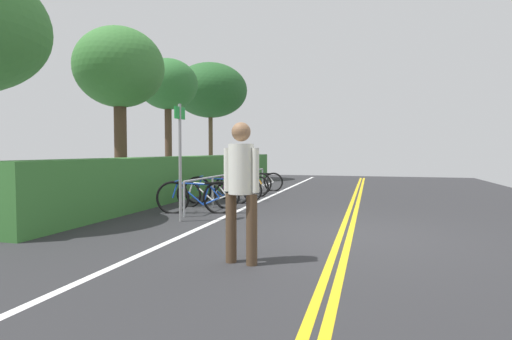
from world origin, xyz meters
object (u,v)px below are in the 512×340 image
object	(u,v)px
bicycle_3	(237,189)
bicycle_0	(196,197)
bicycle_1	(208,195)
pedestrian	(241,182)
bike_rack	(234,179)
tree_extra	(210,91)
bicycle_4	(244,186)
bicycle_5	(248,183)
tree_mid	(119,70)
bicycle_2	(218,190)
bicycle_6	(260,182)
sign_post_near	(180,151)
tree_far_right	(168,86)

from	to	relation	value
bicycle_3	bicycle_0	bearing A→B (deg)	178.47
bicycle_1	pedestrian	distance (m)	5.20
bike_rack	tree_extra	size ratio (longest dim) A/B	1.17
bicycle_4	bicycle_5	size ratio (longest dim) A/B	0.98
bicycle_1	bicycle_3	bearing A→B (deg)	-5.92
bicycle_4	tree_mid	size ratio (longest dim) A/B	0.35
bicycle_4	tree_mid	distance (m)	4.97
bicycle_2	bicycle_6	size ratio (longest dim) A/B	1.10
bicycle_6	tree_mid	world-z (taller)	tree_mid
tree_mid	bicycle_4	bearing A→B (deg)	-46.34
bicycle_4	bicycle_5	bearing A→B (deg)	8.48
bicycle_5	bicycle_6	xyz separation A→B (m)	(0.82, -0.19, -0.02)
bicycle_3	bicycle_4	bearing A→B (deg)	6.56
bike_rack	tree_mid	size ratio (longest dim) A/B	1.40
bike_rack	bicycle_6	world-z (taller)	bike_rack
bicycle_1	bicycle_3	xyz separation A→B (m)	(1.79, -0.19, -0.01)
sign_post_near	tree_mid	bearing A→B (deg)	52.38
bicycle_4	bicycle_6	world-z (taller)	bicycle_6
bicycle_2	tree_mid	world-z (taller)	tree_mid
tree_far_right	bicycle_5	bearing A→B (deg)	-101.30
bicycle_6	tree_extra	bearing A→B (deg)	39.42
bicycle_3	bicycle_5	xyz separation A→B (m)	(1.92, 0.25, 0.03)
bicycle_4	pedestrian	distance (m)	7.74
bicycle_4	bicycle_6	distance (m)	1.75
bicycle_4	tree_mid	bearing A→B (deg)	133.66
bicycle_3	bicycle_6	xyz separation A→B (m)	(2.74, 0.06, 0.01)
bicycle_3	sign_post_near	distance (m)	3.95
bicycle_5	sign_post_near	xyz separation A→B (m)	(-5.72, -0.32, 1.06)
bicycle_1	bicycle_2	distance (m)	0.83
bike_rack	bicycle_2	bearing A→B (deg)	173.04
bicycle_4	bicycle_0	bearing A→B (deg)	-179.36
bicycle_0	bicycle_2	xyz separation A→B (m)	(1.77, 0.17, -0.00)
bicycle_6	tree_mid	xyz separation A→B (m)	(-4.32, 2.75, 3.29)
bicycle_6	tree_far_right	bearing A→B (deg)	92.47
bicycle_3	bicycle_4	size ratio (longest dim) A/B	0.98
tree_extra	tree_mid	bearing A→B (deg)	-173.63
bicycle_6	tree_extra	xyz separation A→B (m)	(4.54, 3.73, 4.03)
bicycle_6	bicycle_0	bearing A→B (deg)	179.92
bicycle_0	tree_far_right	world-z (taller)	tree_far_right
tree_far_right	bicycle_0	bearing A→B (deg)	-146.50
bicycle_1	tree_mid	xyz separation A→B (m)	(0.21, 2.62, 3.29)
bicycle_3	bicycle_4	xyz separation A→B (m)	(0.99, 0.11, 0.01)
bike_rack	bicycle_3	bearing A→B (deg)	-104.07
bicycle_3	bicycle_5	world-z (taller)	bicycle_5
bike_rack	bicycle_4	bearing A→B (deg)	-0.34
bicycle_1	bicycle_5	bearing A→B (deg)	1.04
pedestrian	bike_rack	bearing A→B (deg)	19.79
pedestrian	tree_mid	world-z (taller)	tree_mid
bike_rack	bicycle_1	bearing A→B (deg)	177.93
tree_mid	tree_far_right	xyz separation A→B (m)	(4.17, 0.78, 0.25)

